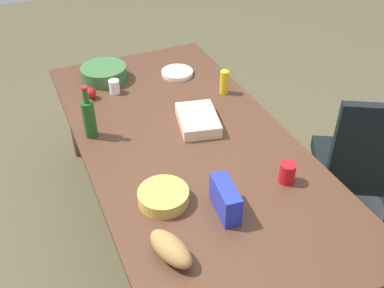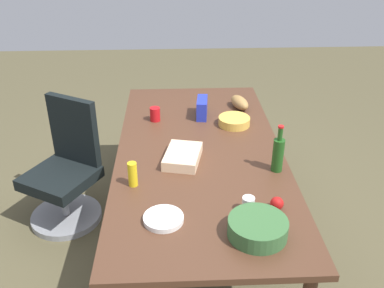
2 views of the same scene
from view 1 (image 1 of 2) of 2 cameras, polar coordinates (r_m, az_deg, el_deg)
name	(u,v)px [view 1 (image 1 of 2)]	position (r m, az deg, el deg)	size (l,w,h in m)	color
ground_plane	(188,230)	(3.02, -0.53, -10.98)	(10.00, 10.00, 0.00)	brown
conference_table	(187,150)	(2.55, -0.62, -0.72)	(2.38, 1.15, 0.74)	#4E2F1F
office_chair	(353,174)	(3.05, 19.92, -3.65)	(0.65, 0.65, 0.98)	gray
paper_plate_stack	(177,73)	(3.18, -1.90, 9.08)	(0.22, 0.22, 0.03)	white
sheet_cake	(198,120)	(2.63, 0.76, 3.10)	(0.32, 0.22, 0.07)	beige
paper_cup	(114,87)	(2.99, -9.89, 7.24)	(0.07, 0.07, 0.09)	white
wine_bottle	(89,118)	(2.56, -13.00, 3.31)	(0.09, 0.09, 0.32)	#1F511A
chip_bag_blue	(225,199)	(2.06, 4.27, -7.01)	(0.22, 0.08, 0.15)	#2333B7
salad_bowl	(104,73)	(3.16, -11.17, 8.88)	(0.31, 0.31, 0.10)	#386636
chip_bowl	(163,196)	(2.13, -3.67, -6.70)	(0.24, 0.24, 0.07)	gold
red_solo_cup	(287,173)	(2.27, 12.07, -3.62)	(0.08, 0.08, 0.11)	red
bread_loaf	(171,249)	(1.89, -2.74, -13.21)	(0.24, 0.11, 0.10)	#A47942
mustard_bottle	(224,82)	(2.93, 4.13, 7.89)	(0.06, 0.06, 0.16)	yellow
apple_red	(90,93)	(2.95, -12.88, 6.32)	(0.08, 0.08, 0.08)	#B31514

